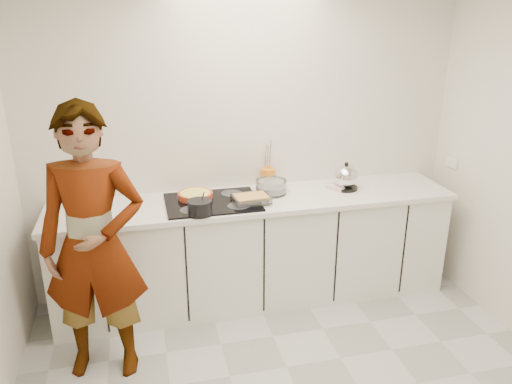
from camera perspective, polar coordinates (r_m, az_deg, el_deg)
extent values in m
cube|color=silver|center=(4.16, -1.12, 5.83)|extent=(3.60, 0.00, 2.60)
cube|color=white|center=(4.70, 21.50, 3.19)|extent=(0.02, 0.15, 0.09)
cube|color=white|center=(4.18, -0.08, -6.82)|extent=(3.20, 0.58, 0.87)
cube|color=white|center=(3.99, -0.08, -0.99)|extent=(3.24, 0.64, 0.04)
cube|color=black|center=(3.90, -5.02, -1.16)|extent=(0.72, 0.54, 0.01)
cylinder|color=#B54123|center=(3.98, -6.95, -0.36)|extent=(0.32, 0.32, 0.04)
cylinder|color=#FFF851|center=(3.97, -6.96, -0.13)|extent=(0.27, 0.27, 0.01)
cylinder|color=black|center=(3.66, -6.42, -1.72)|extent=(0.22, 0.22, 0.10)
cylinder|color=silver|center=(3.66, -6.18, -0.92)|extent=(0.04, 0.07, 0.15)
cube|color=silver|center=(3.86, -0.56, -0.81)|extent=(0.29, 0.23, 0.05)
cube|color=#F0AF51|center=(3.85, -0.56, -0.55)|extent=(0.26, 0.20, 0.02)
cylinder|color=silver|center=(4.07, 1.74, 0.61)|extent=(0.31, 0.31, 0.12)
cylinder|color=white|center=(4.08, 1.73, 0.38)|extent=(0.26, 0.26, 0.05)
cube|color=white|center=(4.27, 9.62, 0.70)|extent=(0.26, 0.24, 0.03)
cylinder|color=black|center=(4.25, 10.13, 0.49)|extent=(0.26, 0.26, 0.02)
sphere|color=silver|center=(4.22, 10.21, 1.74)|extent=(0.25, 0.25, 0.20)
sphere|color=black|center=(4.19, 10.30, 3.15)|extent=(0.04, 0.04, 0.03)
cylinder|color=orange|center=(4.23, 1.41, 1.67)|extent=(0.15, 0.15, 0.16)
imported|color=white|center=(3.33, -18.05, -5.93)|extent=(0.73, 0.54, 1.84)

